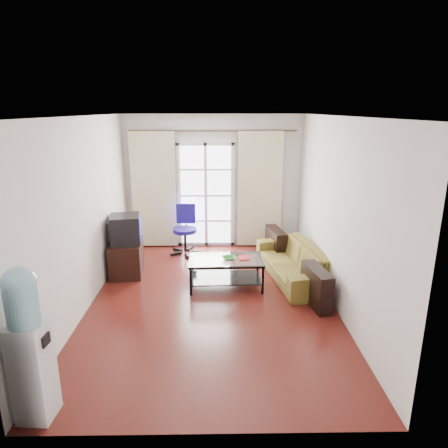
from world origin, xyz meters
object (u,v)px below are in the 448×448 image
at_px(water_cooler, 29,342).
at_px(crt_tv, 124,229).
at_px(sofa, 293,262).
at_px(task_chair, 185,239).
at_px(coffee_table, 226,269).
at_px(tv_stand, 127,258).

bearing_deg(water_cooler, crt_tv, 93.10).
bearing_deg(sofa, task_chair, -132.64).
bearing_deg(coffee_table, task_chair, 115.97).
distance_m(tv_stand, crt_tv, 0.53).
bearing_deg(tv_stand, sofa, -10.70).
bearing_deg(sofa, coffee_table, -83.50).
relative_size(sofa, tv_stand, 2.63).
relative_size(tv_stand, water_cooler, 0.52).
xyz_separation_m(sofa, coffee_table, (-1.15, -0.33, 0.02)).
xyz_separation_m(crt_tv, water_cooler, (-0.09, -3.39, -0.03)).
bearing_deg(water_cooler, tv_stand, 93.11).
height_order(crt_tv, water_cooler, water_cooler).
bearing_deg(crt_tv, tv_stand, 79.86).
height_order(sofa, crt_tv, crt_tv).
bearing_deg(tv_stand, crt_tv, -95.68).
xyz_separation_m(sofa, tv_stand, (-2.88, 0.24, 0.00)).
relative_size(crt_tv, task_chair, 0.62).
xyz_separation_m(coffee_table, task_chair, (-0.78, 1.60, -0.02)).
bearing_deg(task_chair, tv_stand, -129.60).
relative_size(coffee_table, water_cooler, 0.79).
height_order(sofa, water_cooler, water_cooler).
distance_m(task_chair, water_cooler, 4.59).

